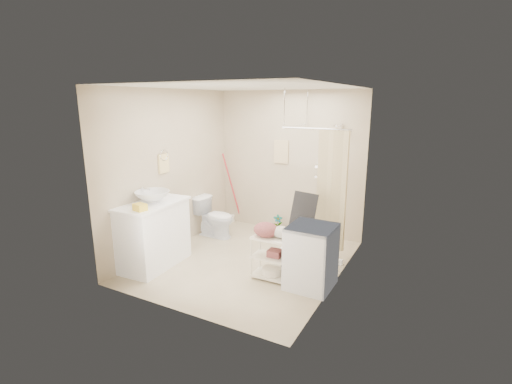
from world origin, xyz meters
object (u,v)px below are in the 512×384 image
vanity (153,234)px  laundry_rack (272,254)px  washing_machine (311,256)px  toilet (215,217)px

vanity → laundry_rack: vanity is taller
vanity → washing_machine: vanity is taller
vanity → toilet: vanity is taller
laundry_rack → washing_machine: bearing=3.3°
vanity → toilet: size_ratio=1.52×
toilet → laundry_rack: bearing=-120.4°
washing_machine → laundry_rack: 0.56m
washing_machine → laundry_rack: size_ratio=1.15×
vanity → laundry_rack: bearing=10.4°
washing_machine → laundry_rack: (-0.55, -0.04, -0.06)m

